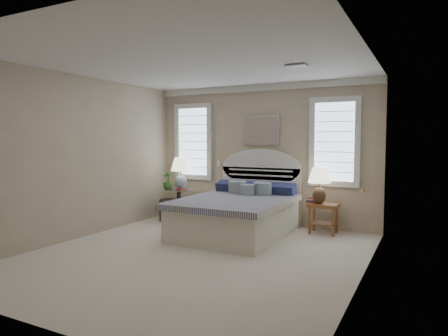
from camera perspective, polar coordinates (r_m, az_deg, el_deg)
floor at (r=5.82m, az=-4.11°, el=-12.29°), size 4.50×5.00×0.01m
ceiling at (r=5.69m, az=-4.25°, el=14.82°), size 4.50×5.00×0.01m
wall_back at (r=7.83m, az=5.43°, el=1.92°), size 4.50×0.02×2.70m
wall_left at (r=7.03m, az=-20.01°, el=1.47°), size 0.02×5.00×2.70m
wall_right at (r=4.82m, az=19.30°, el=0.43°), size 0.02×5.00×2.70m
crown_molding at (r=7.85m, az=5.38°, el=11.36°), size 4.50×0.08×0.12m
hvac_vent at (r=5.92m, az=10.31°, el=14.15°), size 0.30×0.20×0.02m
switch_plate at (r=8.23m, az=-0.77°, el=0.65°), size 0.08×0.01×0.12m
window_left at (r=8.51m, az=-4.36°, el=3.78°), size 0.90×0.06×1.60m
window_right at (r=7.40m, az=15.51°, el=3.61°), size 0.90×0.06×1.60m
painting at (r=7.79m, az=5.34°, el=5.37°), size 0.74×0.04×0.58m
closet_door at (r=6.02m, az=20.68°, el=-0.37°), size 0.02×1.80×2.40m
bed at (r=6.98m, az=2.16°, el=-6.28°), size 1.72×2.28×1.47m
side_table_left at (r=8.30m, az=-6.47°, el=-4.66°), size 0.56×0.56×0.63m
nightstand_right at (r=7.21m, az=14.01°, el=-6.07°), size 0.50×0.40×0.53m
floor_pot at (r=8.22m, az=-7.59°, el=-5.98°), size 0.53×0.53×0.42m
lamp_left at (r=8.16m, az=-6.19°, el=-0.25°), size 0.46×0.46×0.66m
lamp_right at (r=7.10m, az=13.45°, el=-1.89°), size 0.48×0.48×0.63m
potted_plant at (r=8.17m, az=-8.02°, el=-1.79°), size 0.23×0.23×0.37m
books_left at (r=8.08m, az=-6.13°, el=-3.06°), size 0.18×0.14×0.02m
books_right at (r=7.21m, az=12.46°, el=-4.51°), size 0.20×0.16×0.10m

